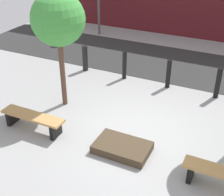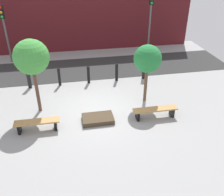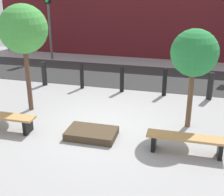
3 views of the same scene
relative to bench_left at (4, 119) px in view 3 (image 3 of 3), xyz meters
The scene contains 14 objects.
ground_plane 2.64m from the bench_left, 19.61° to the left, with size 18.00×18.00×0.00m, color #959595.
road_strip 6.35m from the bench_left, 67.05° to the left, with size 18.00×3.44×0.01m, color #2C2C2C.
building_facade 9.96m from the bench_left, 75.37° to the left, with size 16.20×0.50×4.31m, color #511419.
bench_left is the anchor object (origin of this frame).
bench_right 4.94m from the bench_left, ahead, with size 1.93×0.39×0.45m.
planter_bed 2.49m from the bench_left, ahead, with size 1.32×0.84×0.20m, color #433525.
tree_behind_left_bench 2.69m from the bench_left, 90.00° to the left, with size 1.46×1.46×3.31m.
tree_behind_right_bench 5.47m from the bench_left, 16.78° to the left, with size 1.26×1.26×2.78m.
bollard_far_left 3.93m from the bench_left, 99.69° to the left, with size 0.20×0.20×0.94m, color black.
bollard_left 3.98m from the bench_left, 76.82° to the left, with size 0.14×0.14×1.01m, color black.
bollard_center 4.59m from the bench_left, 57.41° to the left, with size 0.15×0.15×0.96m, color black.
bollard_right 5.59m from the bench_left, 43.76° to the left, with size 0.16×0.16×1.00m, color black.
bollard_far_right 6.81m from the bench_left, 34.61° to the left, with size 0.20×0.20×0.97m, color black.
traffic_light_west 8.42m from the bench_left, 105.57° to the left, with size 0.28×0.27×3.56m.
Camera 3 is at (2.37, -7.73, 4.01)m, focal length 50.00 mm.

